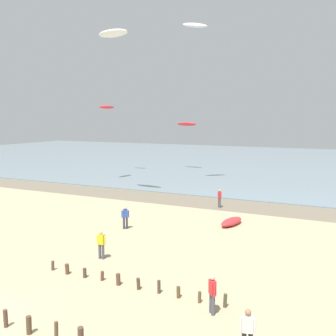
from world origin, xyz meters
name	(u,v)px	position (x,y,z in m)	size (l,w,h in m)	color
wet_sand_strip	(190,201)	(0.00, 25.04, 0.00)	(120.00, 5.02, 0.01)	#7A6D59
sea	(264,161)	(0.00, 62.55, 0.05)	(160.00, 70.00, 0.10)	gray
groyne_mid	(124,281)	(4.09, 5.83, 0.27)	(9.82, 0.32, 0.63)	brown
person_nearest_camera	(212,293)	(8.87, 5.10, 0.92)	(0.40, 0.46, 1.71)	#4C4C56
person_mid_beach	(220,198)	(3.42, 23.65, 0.92)	(0.40, 0.46, 1.71)	#4C4C56
person_by_waterline	(248,331)	(10.87, 2.90, 0.92)	(0.56, 0.30, 1.71)	#232328
person_right_flank	(125,217)	(-0.90, 14.18, 0.92)	(0.49, 0.38, 1.71)	#383842
person_trailing_behind	(101,244)	(1.00, 8.37, 0.92)	(0.57, 0.24, 1.71)	#4C4C56
grounded_kite	(231,222)	(5.99, 18.48, 0.27)	(2.67, 0.96, 0.53)	red
kite_aloft_1	(107,107)	(-14.20, 31.70, 9.57)	(2.74, 0.88, 0.44)	red
kite_aloft_2	(187,124)	(-8.98, 45.90, 7.26)	(3.36, 1.07, 0.54)	red
kite_aloft_4	(195,25)	(-3.05, 33.83, 18.96)	(3.04, 0.97, 0.49)	white
kite_aloft_5	(113,33)	(-7.53, 23.18, 16.39)	(3.57, 1.14, 0.57)	white
kite_aloft_6	(108,36)	(-16.55, 35.86, 19.33)	(2.06, 0.66, 0.33)	#2384D1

